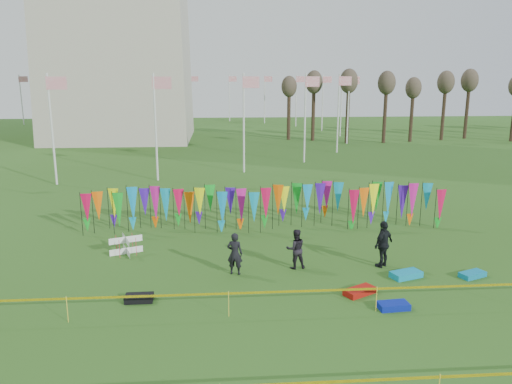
{
  "coord_description": "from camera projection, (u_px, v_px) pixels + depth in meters",
  "views": [
    {
      "loc": [
        -2.1,
        -16.87,
        7.78
      ],
      "look_at": [
        -0.36,
        6.0,
        2.43
      ],
      "focal_mm": 35.0,
      "sensor_mm": 36.0,
      "label": 1
    }
  ],
  "objects": [
    {
      "name": "kite_bag_turquoise",
      "position": [
        406.0,
        274.0,
        19.73
      ],
      "size": [
        1.35,
        0.97,
        0.24
      ],
      "primitive_type": "cube",
      "rotation": [
        0.0,
        0.0,
        0.33
      ],
      "color": "#0C8EB9",
      "rests_on": "ground"
    },
    {
      "name": "person_left",
      "position": [
        235.0,
        254.0,
        19.9
      ],
      "size": [
        0.73,
        0.6,
        1.73
      ],
      "primitive_type": "imported",
      "rotation": [
        0.0,
        0.0,
        2.89
      ],
      "color": "black",
      "rests_on": "ground"
    },
    {
      "name": "person_mid",
      "position": [
        296.0,
        249.0,
        20.53
      ],
      "size": [
        0.87,
        0.59,
        1.68
      ],
      "primitive_type": "imported",
      "rotation": [
        0.0,
        0.0,
        3.25
      ],
      "color": "black",
      "rests_on": "ground"
    },
    {
      "name": "flagpole_ring",
      "position": [
        123.0,
        107.0,
        62.98
      ],
      "size": [
        57.4,
        56.16,
        8.0
      ],
      "color": "silver",
      "rests_on": "ground"
    },
    {
      "name": "kite_bag_blue",
      "position": [
        393.0,
        306.0,
        17.06
      ],
      "size": [
        1.09,
        0.63,
        0.22
      ],
      "primitive_type": "cube",
      "rotation": [
        0.0,
        0.0,
        0.09
      ],
      "color": "#091CA0",
      "rests_on": "ground"
    },
    {
      "name": "caution_tape_near",
      "position": [
        278.0,
        293.0,
        16.48
      ],
      "size": [
        26.0,
        0.02,
        0.9
      ],
      "color": "#FFE905",
      "rests_on": "ground"
    },
    {
      "name": "kite_bag_black",
      "position": [
        139.0,
        298.0,
        17.64
      ],
      "size": [
        0.99,
        0.58,
        0.23
      ],
      "primitive_type": "cube",
      "rotation": [
        0.0,
        0.0,
        0.01
      ],
      "color": "black",
      "rests_on": "ground"
    },
    {
      "name": "kite_bag_teal",
      "position": [
        472.0,
        274.0,
        19.77
      ],
      "size": [
        1.18,
        0.87,
        0.2
      ],
      "primitive_type": "cube",
      "rotation": [
        0.0,
        0.0,
        0.39
      ],
      "color": "#0C7BA8",
      "rests_on": "ground"
    },
    {
      "name": "banner_row",
      "position": [
        265.0,
        204.0,
        25.82
      ],
      "size": [
        18.64,
        0.64,
        2.21
      ],
      "color": "black",
      "rests_on": "ground"
    },
    {
      "name": "ground",
      "position": [
        278.0,
        293.0,
        18.31
      ],
      "size": [
        160.0,
        160.0,
        0.0
      ],
      "primitive_type": "plane",
      "color": "#274C15",
      "rests_on": "ground"
    },
    {
      "name": "box_kite",
      "position": [
        126.0,
        245.0,
        22.23
      ],
      "size": [
        0.75,
        0.75,
        0.83
      ],
      "rotation": [
        0.0,
        0.0,
        0.38
      ],
      "color": "red",
      "rests_on": "ground"
    },
    {
      "name": "tree_line",
      "position": [
        492.0,
        89.0,
        62.01
      ],
      "size": [
        53.92,
        1.92,
        7.84
      ],
      "color": "#382A1C",
      "rests_on": "ground"
    },
    {
      "name": "kite_bag_red",
      "position": [
        360.0,
        291.0,
        18.21
      ],
      "size": [
        1.32,
        1.07,
        0.22
      ],
      "primitive_type": "cube",
      "rotation": [
        0.0,
        0.0,
        0.51
      ],
      "color": "#A8130B",
      "rests_on": "ground"
    },
    {
      "name": "person_right",
      "position": [
        383.0,
        244.0,
        20.66
      ],
      "size": [
        1.32,
        1.24,
        1.98
      ],
      "primitive_type": "imported",
      "rotation": [
        0.0,
        0.0,
        3.82
      ],
      "color": "black",
      "rests_on": "ground"
    }
  ]
}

